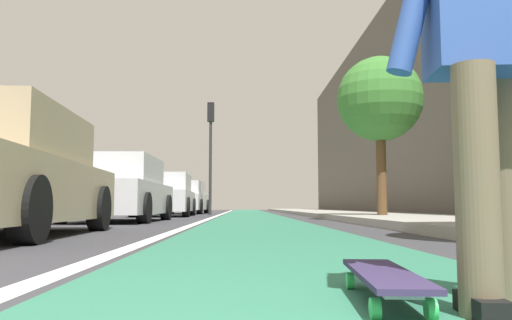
% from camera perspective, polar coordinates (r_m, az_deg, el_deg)
% --- Properties ---
extents(ground_plane, '(80.00, 80.00, 0.00)m').
position_cam_1_polar(ground_plane, '(10.46, 0.15, -7.13)').
color(ground_plane, '#38383D').
extents(bike_lane_paint, '(56.00, 2.20, 0.00)m').
position_cam_1_polar(bike_lane_paint, '(24.45, -0.77, -6.02)').
color(bike_lane_paint, '#2D7256').
rests_on(bike_lane_paint, ground).
extents(lane_stripe_white, '(52.00, 0.16, 0.01)m').
position_cam_1_polar(lane_stripe_white, '(20.47, -4.16, -6.17)').
color(lane_stripe_white, silver).
rests_on(lane_stripe_white, ground).
extents(sidewalk_curb, '(52.00, 3.20, 0.14)m').
position_cam_1_polar(sidewalk_curb, '(18.83, 10.20, -5.98)').
color(sidewalk_curb, '#9E9B93').
rests_on(sidewalk_curb, ground).
extents(building_facade, '(40.00, 1.20, 9.42)m').
position_cam_1_polar(building_facade, '(23.88, 15.42, 5.51)').
color(building_facade, '#625A50').
rests_on(building_facade, ground).
extents(skateboard, '(0.85, 0.27, 0.11)m').
position_cam_1_polar(skateboard, '(1.98, 14.08, -12.56)').
color(skateboard, green).
rests_on(skateboard, ground).
extents(skater_person, '(0.45, 0.72, 1.64)m').
position_cam_1_polar(skater_person, '(2.03, 24.33, 11.98)').
color(skater_person, brown).
rests_on(skater_person, ground).
extents(parked_car_mid, '(4.49, 1.95, 1.48)m').
position_cam_1_polar(parked_car_mid, '(12.18, -15.02, -3.33)').
color(parked_car_mid, silver).
rests_on(parked_car_mid, ground).
extents(parked_car_far, '(4.37, 2.04, 1.49)m').
position_cam_1_polar(parked_car_far, '(18.24, -10.18, -3.98)').
color(parked_car_far, silver).
rests_on(parked_car_far, ground).
extents(parked_car_end, '(4.31, 2.11, 1.50)m').
position_cam_1_polar(parked_car_end, '(24.10, -7.99, -4.26)').
color(parked_car_end, silver).
rests_on(parked_car_end, ground).
extents(traffic_light, '(0.33, 0.28, 4.68)m').
position_cam_1_polar(traffic_light, '(21.31, -5.10, 2.52)').
color(traffic_light, '#2D2D2D').
rests_on(traffic_light, ground).
extents(street_tree_mid, '(2.11, 2.11, 4.06)m').
position_cam_1_polar(street_tree_mid, '(13.08, 13.68, 6.54)').
color(street_tree_mid, brown).
rests_on(street_tree_mid, ground).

